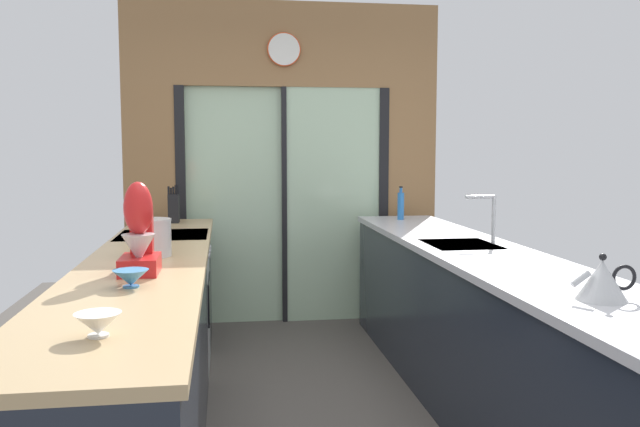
{
  "coord_description": "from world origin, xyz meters",
  "views": [
    {
      "loc": [
        -0.51,
        -3.17,
        1.49
      ],
      "look_at": [
        0.06,
        0.69,
        1.1
      ],
      "focal_mm": 36.94,
      "sensor_mm": 36.0,
      "label": 1
    }
  ],
  "objects_px": {
    "oven_range": "(165,303)",
    "mixing_bowl_far": "(131,278)",
    "kettle": "(602,280)",
    "soap_bottle": "(401,205)",
    "knife_block": "(174,208)",
    "stand_mixer": "(139,238)",
    "stock_pot": "(151,237)",
    "mixing_bowl_near": "(98,324)"
  },
  "relations": [
    {
      "from": "mixing_bowl_near",
      "to": "kettle",
      "type": "xyz_separation_m",
      "value": [
        1.78,
        0.22,
        0.04
      ]
    },
    {
      "from": "oven_range",
      "to": "knife_block",
      "type": "xyz_separation_m",
      "value": [
        0.02,
        0.71,
        0.58
      ]
    },
    {
      "from": "kettle",
      "to": "stand_mixer",
      "type": "bearing_deg",
      "value": 155.84
    },
    {
      "from": "knife_block",
      "to": "soap_bottle",
      "type": "height_order",
      "value": "knife_block"
    },
    {
      "from": "oven_range",
      "to": "kettle",
      "type": "bearing_deg",
      "value": -50.38
    },
    {
      "from": "mixing_bowl_far",
      "to": "knife_block",
      "type": "distance_m",
      "value": 2.4
    },
    {
      "from": "kettle",
      "to": "soap_bottle",
      "type": "relative_size",
      "value": 0.99
    },
    {
      "from": "stand_mixer",
      "to": "kettle",
      "type": "xyz_separation_m",
      "value": [
        1.78,
        -0.8,
        -0.08
      ]
    },
    {
      "from": "mixing_bowl_far",
      "to": "stand_mixer",
      "type": "relative_size",
      "value": 0.35
    },
    {
      "from": "stock_pot",
      "to": "mixing_bowl_near",
      "type": "bearing_deg",
      "value": -90.0
    },
    {
      "from": "oven_range",
      "to": "mixing_bowl_near",
      "type": "relative_size",
      "value": 6.49
    },
    {
      "from": "mixing_bowl_near",
      "to": "stock_pot",
      "type": "relative_size",
      "value": 0.63
    },
    {
      "from": "mixing_bowl_near",
      "to": "stand_mixer",
      "type": "relative_size",
      "value": 0.34
    },
    {
      "from": "knife_block",
      "to": "stand_mixer",
      "type": "xyz_separation_m",
      "value": [
        -0.0,
        -2.09,
        0.05
      ]
    },
    {
      "from": "mixing_bowl_near",
      "to": "knife_block",
      "type": "bearing_deg",
      "value": 90.0
    },
    {
      "from": "mixing_bowl_far",
      "to": "stand_mixer",
      "type": "xyz_separation_m",
      "value": [
        0.0,
        0.31,
        0.12
      ]
    },
    {
      "from": "knife_block",
      "to": "stock_pot",
      "type": "height_order",
      "value": "knife_block"
    },
    {
      "from": "oven_range",
      "to": "kettle",
      "type": "xyz_separation_m",
      "value": [
        1.8,
        -2.17,
        0.54
      ]
    },
    {
      "from": "mixing_bowl_far",
      "to": "knife_block",
      "type": "xyz_separation_m",
      "value": [
        0.0,
        2.39,
        0.07
      ]
    },
    {
      "from": "mixing_bowl_far",
      "to": "soap_bottle",
      "type": "xyz_separation_m",
      "value": [
        1.78,
        2.34,
        0.08
      ]
    },
    {
      "from": "knife_block",
      "to": "kettle",
      "type": "xyz_separation_m",
      "value": [
        1.78,
        -2.89,
        -0.04
      ]
    },
    {
      "from": "knife_block",
      "to": "stand_mixer",
      "type": "bearing_deg",
      "value": -90.0
    },
    {
      "from": "oven_range",
      "to": "stand_mixer",
      "type": "distance_m",
      "value": 1.51
    },
    {
      "from": "knife_block",
      "to": "soap_bottle",
      "type": "xyz_separation_m",
      "value": [
        1.78,
        -0.05,
        0.0
      ]
    },
    {
      "from": "mixing_bowl_far",
      "to": "kettle",
      "type": "relative_size",
      "value": 0.56
    },
    {
      "from": "mixing_bowl_far",
      "to": "knife_block",
      "type": "bearing_deg",
      "value": 90.0
    },
    {
      "from": "mixing_bowl_near",
      "to": "stock_pot",
      "type": "height_order",
      "value": "stock_pot"
    },
    {
      "from": "mixing_bowl_far",
      "to": "knife_block",
      "type": "height_order",
      "value": "knife_block"
    },
    {
      "from": "mixing_bowl_far",
      "to": "kettle",
      "type": "bearing_deg",
      "value": -15.48
    },
    {
      "from": "knife_block",
      "to": "oven_range",
      "type": "bearing_deg",
      "value": -91.49
    },
    {
      "from": "mixing_bowl_far",
      "to": "kettle",
      "type": "height_order",
      "value": "kettle"
    },
    {
      "from": "mixing_bowl_far",
      "to": "oven_range",
      "type": "bearing_deg",
      "value": 90.63
    },
    {
      "from": "oven_range",
      "to": "stand_mixer",
      "type": "relative_size",
      "value": 2.19
    },
    {
      "from": "mixing_bowl_near",
      "to": "stock_pot",
      "type": "distance_m",
      "value": 1.51
    },
    {
      "from": "kettle",
      "to": "soap_bottle",
      "type": "distance_m",
      "value": 2.84
    },
    {
      "from": "mixing_bowl_near",
      "to": "soap_bottle",
      "type": "bearing_deg",
      "value": 59.8
    },
    {
      "from": "mixing_bowl_far",
      "to": "knife_block",
      "type": "relative_size",
      "value": 0.51
    },
    {
      "from": "oven_range",
      "to": "soap_bottle",
      "type": "distance_m",
      "value": 2.0
    },
    {
      "from": "oven_range",
      "to": "stand_mixer",
      "type": "height_order",
      "value": "stand_mixer"
    },
    {
      "from": "mixing_bowl_near",
      "to": "kettle",
      "type": "relative_size",
      "value": 0.54
    },
    {
      "from": "mixing_bowl_near",
      "to": "kettle",
      "type": "height_order",
      "value": "kettle"
    },
    {
      "from": "oven_range",
      "to": "mixing_bowl_far",
      "type": "distance_m",
      "value": 1.75
    }
  ]
}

